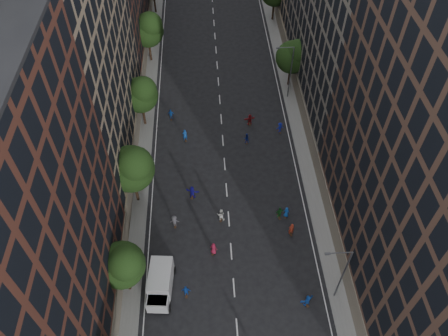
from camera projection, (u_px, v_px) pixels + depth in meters
ground at (221, 121)px, 64.60m from camera, size 240.00×240.00×0.00m
sidewalk_left at (143, 92)px, 69.05m from camera, size 4.00×105.00×0.15m
sidewalk_right at (294, 86)px, 69.92m from camera, size 4.00×105.00×0.15m
bldg_left_b at (50, 44)px, 47.84m from camera, size 14.00×26.00×34.00m
tree_left_1 at (123, 264)px, 42.80m from camera, size 4.80×4.80×8.21m
tree_left_2 at (132, 168)px, 50.09m from camera, size 5.60×5.60×9.45m
tree_left_3 at (141, 94)px, 59.73m from camera, size 5.00×5.00×8.58m
tree_left_4 at (148, 29)px, 70.06m from camera, size 5.40×5.40×9.08m
tree_right_a at (294, 56)px, 65.96m from camera, size 5.00×5.00×8.39m
streetlamp_near at (342, 272)px, 42.64m from camera, size 2.64×0.22×9.06m
streetlamp_far at (290, 70)px, 64.39m from camera, size 2.64×0.22×9.06m
cargo_van at (160, 284)px, 45.85m from camera, size 2.94×5.49×2.82m
skater_4 at (186, 291)px, 45.96m from camera, size 1.03×0.50×1.71m
skater_5 at (307, 301)px, 45.26m from camera, size 1.66×1.13×1.72m
skater_6 at (214, 249)px, 49.33m from camera, size 1.00×0.84×1.74m
skater_7 at (291, 229)px, 50.99m from camera, size 0.75×0.56×1.87m
skater_8 at (221, 215)px, 52.30m from camera, size 1.03×0.87×1.88m
skater_9 at (175, 221)px, 51.76m from camera, size 1.14×0.66×1.76m
skater_10 at (280, 213)px, 52.53m from camera, size 1.15×0.67×1.84m
skater_11 at (192, 192)px, 54.58m from camera, size 1.84×1.08×1.89m
skater_12 at (286, 212)px, 52.74m from camera, size 0.90×0.76×1.57m
skater_13 at (185, 135)px, 61.29m from camera, size 0.82×0.67×1.92m
skater_14 at (246, 138)px, 61.14m from camera, size 0.82×0.68×1.54m
skater_15 at (280, 128)px, 62.49m from camera, size 1.19×0.89×1.65m
skater_16 at (171, 115)px, 64.32m from camera, size 1.00×0.44×1.68m
skater_17 at (250, 120)px, 63.49m from camera, size 1.73×0.91×1.79m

